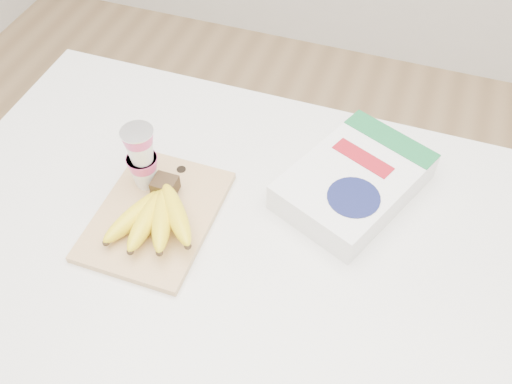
% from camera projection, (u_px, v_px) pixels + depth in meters
% --- Properties ---
extents(room, '(4.00, 4.00, 4.00)m').
position_uv_depth(room, '(224.00, 65.00, 0.82)').
color(room, tan).
rests_on(room, ground).
extents(table, '(1.26, 0.84, 0.95)m').
position_uv_depth(table, '(238.00, 339.00, 1.49)').
color(table, white).
rests_on(table, ground).
extents(cutting_board, '(0.23, 0.31, 0.02)m').
position_uv_depth(cutting_board, '(156.00, 215.00, 1.15)').
color(cutting_board, tan).
rests_on(cutting_board, table).
extents(bananas, '(0.19, 0.20, 0.07)m').
position_uv_depth(bananas, '(156.00, 214.00, 1.10)').
color(bananas, '#382816').
rests_on(bananas, cutting_board).
extents(yogurt_stack, '(0.07, 0.07, 0.15)m').
position_uv_depth(yogurt_stack, '(141.00, 156.00, 1.13)').
color(yogurt_stack, white).
rests_on(yogurt_stack, cutting_board).
extents(cereal_box, '(0.31, 0.36, 0.07)m').
position_uv_depth(cereal_box, '(354.00, 181.00, 1.17)').
color(cereal_box, white).
rests_on(cereal_box, table).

